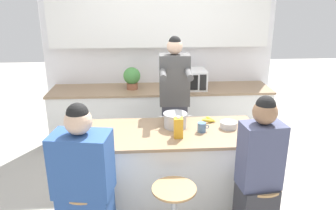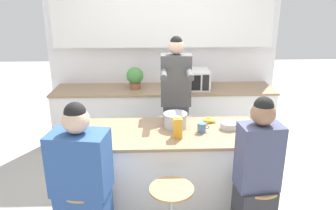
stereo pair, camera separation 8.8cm
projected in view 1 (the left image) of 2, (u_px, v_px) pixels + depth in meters
The scene contains 15 objects.
ground_plane at pixel (168, 207), 3.52m from camera, with size 16.00×16.00×0.00m, color #B2ADA3.
wall_back at pixel (160, 40), 4.72m from camera, with size 3.35×0.22×2.70m.
back_counter at pixel (161, 118), 4.79m from camera, with size 3.11×0.64×0.90m.
kitchen_island at pixel (169, 171), 3.37m from camera, with size 1.80×0.77×0.89m.
person_cooking at pixel (174, 111), 3.83m from camera, with size 0.36×0.55×1.74m.
person_wrapped_blanket at pixel (85, 192), 2.62m from camera, with size 0.49×0.35×1.43m.
person_seated_near at pixel (258, 185), 2.71m from camera, with size 0.35×0.30×1.45m.
cooking_pot at pixel (175, 120), 3.31m from camera, with size 0.33×0.24×0.15m.
fruit_bowl at pixel (229, 125), 3.30m from camera, with size 0.17×0.17×0.06m.
mixing_bowl_steel at pixel (91, 138), 3.01m from camera, with size 0.23×0.23×0.07m.
coffee_cup_near at pixel (202, 127), 3.21m from camera, with size 0.12×0.08×0.09m.
banana_bunch at pixel (208, 120), 3.46m from camera, with size 0.17×0.12×0.06m.
juice_carton at pixel (178, 128), 3.07m from camera, with size 0.08×0.08×0.21m.
microwave at pixel (188, 79), 4.59m from camera, with size 0.50×0.39×0.27m.
potted_plant at pixel (132, 77), 4.56m from camera, with size 0.24×0.24×0.31m.
Camera 1 is at (-0.21, -2.96, 2.19)m, focal length 35.00 mm.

